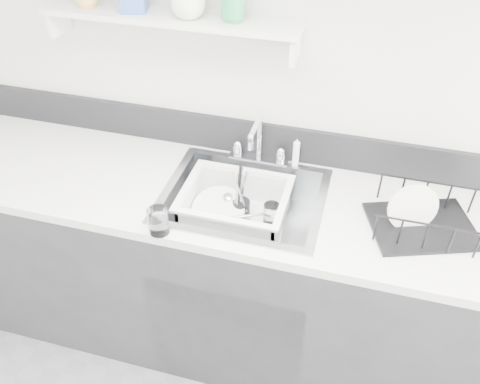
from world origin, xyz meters
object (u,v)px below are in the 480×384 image
(sink, at_px, (243,213))
(wash_tub, at_px, (235,208))
(counter_run, at_px, (243,274))
(dish_rack, at_px, (425,214))

(sink, bearing_deg, wash_tub, 156.28)
(counter_run, distance_m, wash_tub, 0.38)
(sink, xyz_separation_m, dish_rack, (0.68, 0.00, 0.16))
(dish_rack, bearing_deg, wash_tub, 158.87)
(counter_run, relative_size, dish_rack, 8.55)
(counter_run, xyz_separation_m, dish_rack, (0.68, 0.00, 0.53))
(wash_tub, bearing_deg, counter_run, -23.72)
(counter_run, xyz_separation_m, sink, (0.00, 0.00, 0.37))
(sink, height_order, wash_tub, sink)
(counter_run, distance_m, sink, 0.37)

